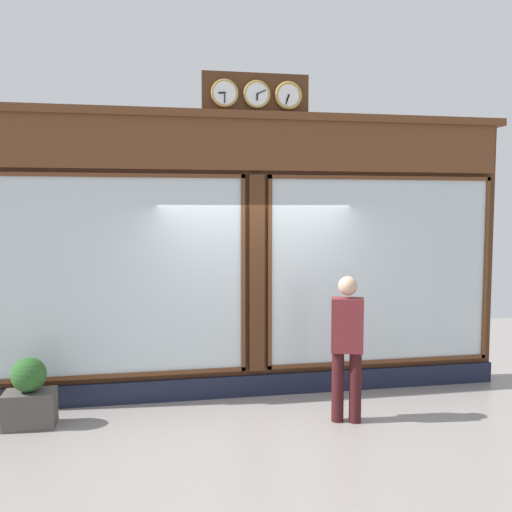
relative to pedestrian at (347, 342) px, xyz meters
The scene contains 5 objects.
ground_plane 2.10m from the pedestrian, 63.31° to the left, with size 14.00×14.00×0.00m, color gray.
shop_facade 1.77m from the pedestrian, 55.81° to the right, with size 6.89×0.42×4.16m.
pedestrian is the anchor object (origin of this frame).
planter_box 3.67m from the pedestrian, ahead, with size 0.56×0.36×0.40m, color #4C4742.
planter_shrub 3.61m from the pedestrian, ahead, with size 0.39×0.39×0.39m, color #285623.
Camera 1 is at (1.40, 7.30, 2.46)m, focal length 40.59 mm.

